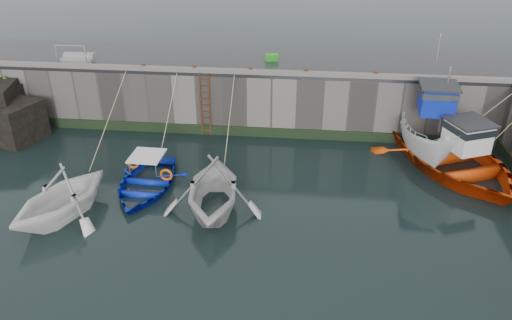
# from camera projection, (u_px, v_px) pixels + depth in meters

# --- Properties ---
(ground) EXTENTS (120.00, 120.00, 0.00)m
(ground) POSITION_uv_depth(u_px,v_px,m) (208.00, 266.00, 16.08)
(ground) COLOR black
(ground) RESTS_ON ground
(quay_back) EXTENTS (30.00, 5.00, 3.00)m
(quay_back) POSITION_uv_depth(u_px,v_px,m) (252.00, 90.00, 26.36)
(quay_back) COLOR slate
(quay_back) RESTS_ON ground
(road_back) EXTENTS (30.00, 5.00, 0.16)m
(road_back) POSITION_uv_depth(u_px,v_px,m) (252.00, 61.00, 25.63)
(road_back) COLOR black
(road_back) RESTS_ON quay_back
(kerb_back) EXTENTS (30.00, 0.30, 0.20)m
(kerb_back) POSITION_uv_depth(u_px,v_px,m) (246.00, 72.00, 23.48)
(kerb_back) COLOR slate
(kerb_back) RESTS_ON road_back
(algae_back) EXTENTS (30.00, 0.08, 0.50)m
(algae_back) POSITION_uv_depth(u_px,v_px,m) (246.00, 131.00, 24.72)
(algae_back) COLOR black
(algae_back) RESTS_ON ground
(ladder) EXTENTS (0.51, 0.08, 3.20)m
(ladder) POSITION_uv_depth(u_px,v_px,m) (205.00, 105.00, 24.24)
(ladder) COLOR #3F1E0F
(ladder) RESTS_ON ground
(boat_near_white) EXTENTS (5.17, 5.50, 2.32)m
(boat_near_white) POSITION_uv_depth(u_px,v_px,m) (64.00, 216.00, 18.63)
(boat_near_white) COLOR white
(boat_near_white) RESTS_ON ground
(boat_near_white_rope) EXTENTS (0.04, 5.85, 3.10)m
(boat_near_white_rope) POSITION_uv_depth(u_px,v_px,m) (114.00, 154.00, 23.13)
(boat_near_white_rope) COLOR tan
(boat_near_white_rope) RESTS_ON ground
(boat_near_blue) EXTENTS (3.31, 4.56, 0.93)m
(boat_near_blue) POSITION_uv_depth(u_px,v_px,m) (146.00, 188.00, 20.43)
(boat_near_blue) COLOR #0C24BF
(boat_near_blue) RESTS_ON ground
(boat_near_blue_rope) EXTENTS (0.04, 3.91, 3.10)m
(boat_near_blue_rope) POSITION_uv_depth(u_px,v_px,m) (171.00, 145.00, 23.91)
(boat_near_blue_rope) COLOR tan
(boat_near_blue_rope) RESTS_ON ground
(boat_near_blacktrim) EXTENTS (4.47, 5.04, 2.45)m
(boat_near_blacktrim) POSITION_uv_depth(u_px,v_px,m) (214.00, 209.00, 19.02)
(boat_near_blacktrim) COLOR silver
(boat_near_blacktrim) RESTS_ON ground
(boat_near_blacktrim_rope) EXTENTS (0.04, 4.94, 3.10)m
(boat_near_blacktrim_rope) POSITION_uv_depth(u_px,v_px,m) (232.00, 154.00, 23.06)
(boat_near_blacktrim_rope) COLOR tan
(boat_near_blacktrim_rope) RESTS_ON ground
(boat_far_white) EXTENTS (3.02, 6.86, 5.58)m
(boat_far_white) POSITION_uv_depth(u_px,v_px,m) (429.00, 131.00, 22.74)
(boat_far_white) COLOR white
(boat_far_white) RESTS_ON ground
(boat_far_orange) EXTENTS (7.89, 9.02, 4.56)m
(boat_far_orange) POSITION_uv_depth(u_px,v_px,m) (453.00, 158.00, 21.66)
(boat_far_orange) COLOR #EE440C
(boat_far_orange) RESTS_ON ground
(fish_crate) EXTENTS (0.70, 0.52, 0.32)m
(fish_crate) POSITION_uv_depth(u_px,v_px,m) (272.00, 57.00, 25.35)
(fish_crate) COLOR #20951B
(fish_crate) RESTS_ON road_back
(railing) EXTENTS (1.60, 1.05, 1.00)m
(railing) POSITION_uv_depth(u_px,v_px,m) (78.00, 57.00, 25.22)
(railing) COLOR #A5A8AD
(railing) RESTS_ON road_back
(bollard_a) EXTENTS (0.18, 0.18, 0.28)m
(bollard_a) POSITION_uv_depth(u_px,v_px,m) (144.00, 67.00, 24.02)
(bollard_a) COLOR #3F1E0F
(bollard_a) RESTS_ON road_back
(bollard_b) EXTENTS (0.18, 0.18, 0.28)m
(bollard_b) POSITION_uv_depth(u_px,v_px,m) (195.00, 68.00, 23.78)
(bollard_b) COLOR #3F1E0F
(bollard_b) RESTS_ON road_back
(bollard_c) EXTENTS (0.18, 0.18, 0.28)m
(bollard_c) POSITION_uv_depth(u_px,v_px,m) (251.00, 70.00, 23.53)
(bollard_c) COLOR #3F1E0F
(bollard_c) RESTS_ON road_back
(bollard_d) EXTENTS (0.18, 0.18, 0.28)m
(bollard_d) POSITION_uv_depth(u_px,v_px,m) (306.00, 72.00, 23.28)
(bollard_d) COLOR #3F1E0F
(bollard_d) RESTS_ON road_back
(bollard_e) EXTENTS (0.18, 0.18, 0.28)m
(bollard_e) POSITION_uv_depth(u_px,v_px,m) (375.00, 74.00, 22.97)
(bollard_e) COLOR #3F1E0F
(bollard_e) RESTS_ON road_back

